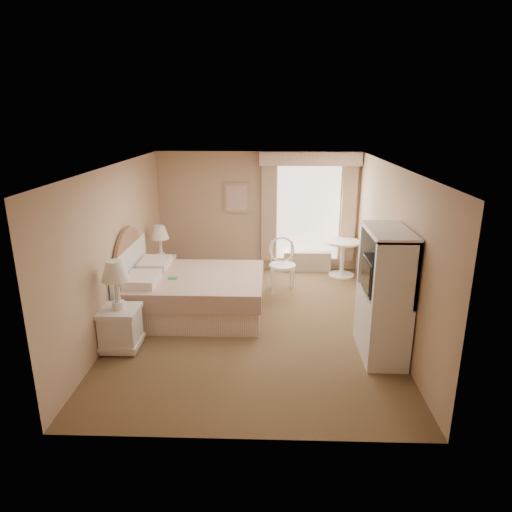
{
  "coord_description": "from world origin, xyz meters",
  "views": [
    {
      "loc": [
        0.27,
        -6.68,
        3.21
      ],
      "look_at": [
        0.04,
        0.3,
        1.04
      ],
      "focal_mm": 32.0,
      "sensor_mm": 36.0,
      "label": 1
    }
  ],
  "objects_px": {
    "round_table": "(343,253)",
    "armoire": "(383,304)",
    "nightstand_near": "(120,317)",
    "bed": "(187,292)",
    "nightstand_far": "(161,264)",
    "cafe_chair": "(282,261)"
  },
  "relations": [
    {
      "from": "round_table",
      "to": "cafe_chair",
      "type": "distance_m",
      "value": 1.53
    },
    {
      "from": "nightstand_near",
      "to": "bed",
      "type": "bearing_deg",
      "value": 59.81
    },
    {
      "from": "nightstand_near",
      "to": "round_table",
      "type": "xyz_separation_m",
      "value": [
        3.59,
        3.23,
        0.01
      ]
    },
    {
      "from": "bed",
      "to": "armoire",
      "type": "height_order",
      "value": "armoire"
    },
    {
      "from": "nightstand_far",
      "to": "cafe_chair",
      "type": "height_order",
      "value": "nightstand_far"
    },
    {
      "from": "nightstand_near",
      "to": "nightstand_far",
      "type": "bearing_deg",
      "value": 90.0
    },
    {
      "from": "bed",
      "to": "nightstand_far",
      "type": "xyz_separation_m",
      "value": [
        -0.73,
        1.28,
        0.07
      ]
    },
    {
      "from": "bed",
      "to": "armoire",
      "type": "xyz_separation_m",
      "value": [
        2.92,
        -1.25,
        0.36
      ]
    },
    {
      "from": "nightstand_near",
      "to": "armoire",
      "type": "distance_m",
      "value": 3.66
    },
    {
      "from": "bed",
      "to": "round_table",
      "type": "bearing_deg",
      "value": 34.7
    },
    {
      "from": "round_table",
      "to": "armoire",
      "type": "xyz_separation_m",
      "value": [
        0.06,
        -3.24,
        0.24
      ]
    },
    {
      "from": "round_table",
      "to": "armoire",
      "type": "relative_size",
      "value": 0.42
    },
    {
      "from": "bed",
      "to": "armoire",
      "type": "bearing_deg",
      "value": -23.2
    },
    {
      "from": "nightstand_near",
      "to": "nightstand_far",
      "type": "xyz_separation_m",
      "value": [
        0.0,
        2.53,
        -0.04
      ]
    },
    {
      "from": "cafe_chair",
      "to": "bed",
      "type": "bearing_deg",
      "value": -149.52
    },
    {
      "from": "nightstand_near",
      "to": "round_table",
      "type": "distance_m",
      "value": 4.83
    },
    {
      "from": "bed",
      "to": "cafe_chair",
      "type": "relative_size",
      "value": 2.23
    },
    {
      "from": "nightstand_near",
      "to": "round_table",
      "type": "height_order",
      "value": "nightstand_near"
    },
    {
      "from": "cafe_chair",
      "to": "nightstand_near",
      "type": "bearing_deg",
      "value": -138.95
    },
    {
      "from": "nightstand_far",
      "to": "nightstand_near",
      "type": "bearing_deg",
      "value": -90.0
    },
    {
      "from": "nightstand_near",
      "to": "nightstand_far",
      "type": "distance_m",
      "value": 2.53
    },
    {
      "from": "bed",
      "to": "round_table",
      "type": "height_order",
      "value": "bed"
    }
  ]
}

